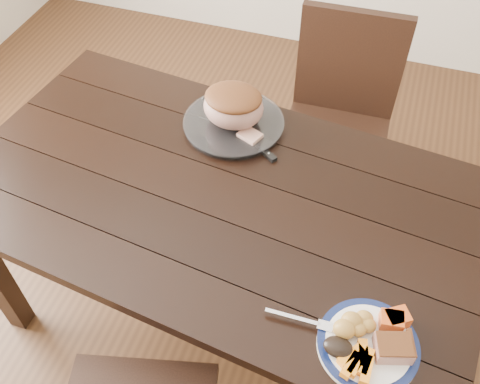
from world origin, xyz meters
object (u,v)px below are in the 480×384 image
(chair_far, at_px, (339,114))
(roast_joint, at_px, (233,107))
(dining_table, at_px, (218,211))
(fork, at_px, (306,321))
(dinner_plate, at_px, (368,345))
(carving_knife, at_px, (255,144))
(pork_slice, at_px, (393,348))
(serving_platter, at_px, (234,124))

(chair_far, distance_m, roast_joint, 0.62)
(dining_table, height_order, fork, fork)
(dinner_plate, bearing_deg, roast_joint, 130.74)
(dining_table, relative_size, roast_joint, 8.45)
(dining_table, xyz_separation_m, carving_knife, (0.05, 0.23, 0.10))
(dining_table, distance_m, pork_slice, 0.68)
(pork_slice, distance_m, roast_joint, 0.90)
(roast_joint, distance_m, carving_knife, 0.14)
(fork, bearing_deg, pork_slice, -5.17)
(serving_platter, distance_m, roast_joint, 0.07)
(dinner_plate, relative_size, carving_knife, 0.88)
(dining_table, height_order, chair_far, chair_far)
(pork_slice, xyz_separation_m, roast_joint, (-0.62, 0.66, 0.04))
(chair_far, height_order, pork_slice, chair_far)
(roast_joint, bearing_deg, dinner_plate, -49.26)
(fork, distance_m, roast_joint, 0.76)
(dinner_plate, bearing_deg, carving_knife, 128.49)
(serving_platter, distance_m, fork, 0.76)
(fork, bearing_deg, carving_knife, 116.88)
(chair_far, xyz_separation_m, carving_knife, (-0.21, -0.51, 0.23))
(dining_table, relative_size, serving_platter, 5.12)
(serving_platter, distance_m, carving_knife, 0.12)
(chair_far, height_order, carving_knife, chair_far)
(dinner_plate, distance_m, carving_knife, 0.75)
(dining_table, height_order, roast_joint, roast_joint)
(chair_far, height_order, roast_joint, chair_far)
(dining_table, relative_size, carving_knife, 6.10)
(chair_far, relative_size, dinner_plate, 3.79)
(dinner_plate, distance_m, serving_platter, 0.86)
(roast_joint, bearing_deg, serving_platter, 0.00)
(fork, xyz_separation_m, carving_knife, (-0.31, 0.58, -0.01))
(serving_platter, distance_m, pork_slice, 0.90)
(chair_far, xyz_separation_m, roast_joint, (-0.31, -0.44, 0.31))
(dining_table, relative_size, pork_slice, 20.10)
(pork_slice, relative_size, fork, 0.47)
(dinner_plate, relative_size, roast_joint, 1.22)
(chair_far, height_order, dinner_plate, chair_far)
(dinner_plate, relative_size, fork, 1.38)
(pork_slice, bearing_deg, dining_table, 147.79)
(chair_far, distance_m, serving_platter, 0.59)
(carving_knife, bearing_deg, fork, -28.14)
(serving_platter, relative_size, roast_joint, 1.65)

